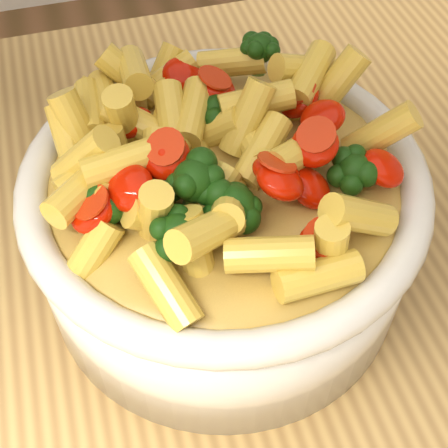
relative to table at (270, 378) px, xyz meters
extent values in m
cube|color=#B18A4C|center=(0.00, 0.00, 0.08)|extent=(1.20, 0.80, 0.04)
cylinder|color=silver|center=(-0.03, 0.05, 0.15)|extent=(0.25, 0.25, 0.10)
ellipsoid|color=silver|center=(-0.03, 0.05, 0.12)|extent=(0.23, 0.23, 0.04)
torus|color=silver|center=(-0.03, 0.05, 0.20)|extent=(0.26, 0.26, 0.02)
ellipsoid|color=#E7BC4F|center=(-0.03, 0.05, 0.20)|extent=(0.22, 0.22, 0.03)
camera|label=1|loc=(-0.10, -0.21, 0.49)|focal=50.00mm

